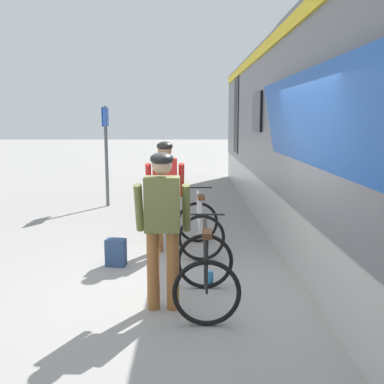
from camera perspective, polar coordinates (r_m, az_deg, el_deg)
name	(u,v)px	position (r m, az deg, el deg)	size (l,w,h in m)	color
ground_plane	(205,296)	(5.51, 1.74, -13.19)	(80.00, 80.00, 0.00)	gray
train_car	(376,128)	(7.60, 22.46, 7.57)	(3.19, 18.50, 3.88)	slate
cyclist_near_in_olive	(162,217)	(4.87, -3.80, -3.24)	(0.62, 0.32, 1.76)	#935B2D
cyclist_far_in_red	(165,187)	(7.04, -3.47, 0.70)	(0.62, 0.32, 1.76)	#935B2D
bicycle_near_black	(206,272)	(5.12, 1.75, -10.19)	(0.72, 1.08, 0.99)	black
bicycle_far_silver	(199,227)	(7.15, 0.96, -4.47)	(0.75, 1.10, 0.99)	black
backpack_on_platform	(116,252)	(6.59, -9.72, -7.64)	(0.28, 0.18, 0.40)	navy
water_bottle_near_the_bikes	(210,279)	(5.78, 2.38, -11.04)	(0.08, 0.08, 0.20)	#338CCC
platform_sign_post	(106,139)	(10.90, -10.97, 6.65)	(0.08, 0.70, 2.40)	#595B60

